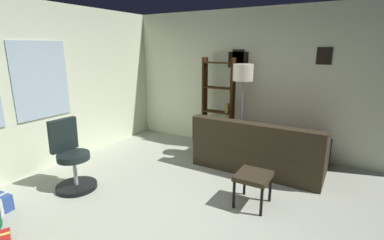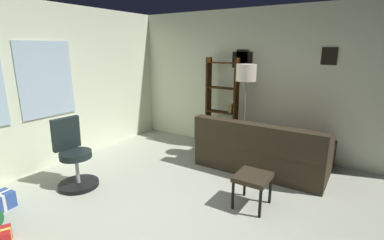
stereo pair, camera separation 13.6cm
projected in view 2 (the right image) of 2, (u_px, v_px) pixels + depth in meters
The scene contains 8 objects.
ground_plane at pixel (182, 222), 3.34m from camera, with size 5.36×5.45×0.10m, color #B3B7A5.
wall_back_with_windows at pixel (36, 88), 4.42m from camera, with size 5.36×0.12×2.67m.
wall_right_with_frames at pixel (264, 82), 5.22m from camera, with size 0.12×5.45×2.67m.
couch at pixel (271, 151), 4.60m from camera, with size 1.55×2.05×0.86m.
footstool at pixel (253, 179), 3.50m from camera, with size 0.44×0.41×0.43m.
office_chair at pixel (74, 160), 4.02m from camera, with size 0.56×0.56×1.01m.
bookshelf at pixel (222, 109), 5.52m from camera, with size 0.18×0.64×1.78m.
floor_lamp at pixel (246, 80), 4.71m from camera, with size 0.34×0.34×1.70m.
Camera 2 is at (-2.40, -1.68, 1.97)m, focal length 26.17 mm.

